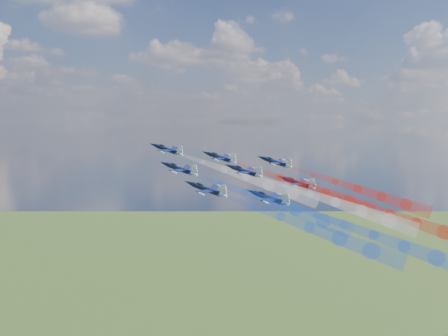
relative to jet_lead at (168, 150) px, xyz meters
name	(u,v)px	position (x,y,z in m)	size (l,w,h in m)	color
jet_lead	(168,150)	(0.00, 0.00, 0.00)	(9.70, 12.13, 3.23)	black
trail_lead	(246,177)	(16.42, -19.33, -7.02)	(4.04, 41.93, 4.04)	white
jet_inner_left	(180,169)	(-2.25, -17.25, -4.29)	(9.70, 12.13, 3.23)	black
trail_inner_left	(270,201)	(14.17, -36.58, -11.31)	(4.04, 41.93, 4.04)	blue
jet_inner_right	(220,158)	(14.94, -5.10, -2.48)	(9.70, 12.13, 3.23)	black
trail_inner_right	(302,185)	(31.36, -24.43, -9.50)	(4.04, 41.93, 4.04)	red
jet_outer_left	(207,189)	(-1.06, -33.11, -7.96)	(9.70, 12.13, 3.23)	black
trail_outer_left	(310,227)	(15.37, -52.44, -14.98)	(4.04, 41.93, 4.04)	blue
jet_center_third	(245,171)	(16.02, -19.26, -5.42)	(9.70, 12.13, 3.23)	black
trail_center_third	(335,202)	(32.44, -38.59, -12.44)	(4.04, 41.93, 4.04)	white
jet_outer_right	(276,162)	(32.92, -7.18, -4.30)	(9.70, 12.13, 3.23)	black
trail_outer_right	(358,189)	(49.34, -26.51, -11.32)	(4.04, 41.93, 4.04)	red
jet_rear_left	(269,198)	(14.51, -35.86, -10.59)	(9.70, 12.13, 3.23)	black
trail_rear_left	(374,235)	(30.93, -55.19, -17.61)	(4.04, 41.93, 4.04)	blue
jet_rear_right	(298,183)	(31.35, -22.33, -9.07)	(9.70, 12.13, 3.23)	black
trail_rear_right	(390,214)	(47.77, -41.66, -16.09)	(4.04, 41.93, 4.04)	red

